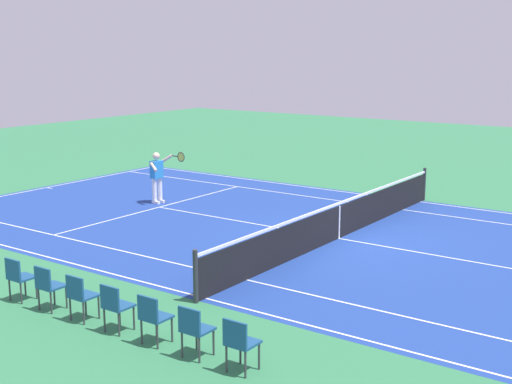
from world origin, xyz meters
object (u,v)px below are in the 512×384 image
(tennis_player_near, at_px, (158,175))
(spectator_chair_1, at_px, (194,328))
(tennis_net, at_px, (339,220))
(spectator_chair_4, at_px, (80,294))
(spectator_chair_3, at_px, (115,304))
(spectator_chair_0, at_px, (240,341))
(spectator_chair_5, at_px, (48,284))
(spectator_chair_6, at_px, (19,276))
(spectator_chair_2, at_px, (153,315))
(tennis_ball, at_px, (285,228))

(tennis_player_near, distance_m, spectator_chair_1, 11.75)
(tennis_net, distance_m, spectator_chair_4, 7.80)
(tennis_net, relative_size, spectator_chair_3, 13.30)
(spectator_chair_0, bearing_deg, tennis_net, -72.08)
(spectator_chair_4, bearing_deg, spectator_chair_0, 180.00)
(tennis_net, distance_m, spectator_chair_0, 8.11)
(spectator_chair_0, height_order, spectator_chair_5, same)
(spectator_chair_3, bearing_deg, spectator_chair_6, 0.00)
(spectator_chair_1, distance_m, spectator_chair_2, 0.90)
(tennis_ball, relative_size, spectator_chair_5, 0.08)
(tennis_player_near, bearing_deg, spectator_chair_6, 115.73)
(spectator_chair_4, distance_m, spectator_chair_5, 0.90)
(spectator_chair_1, bearing_deg, tennis_ball, -67.10)
(spectator_chair_2, height_order, spectator_chair_6, same)
(tennis_player_near, bearing_deg, spectator_chair_3, 129.11)
(tennis_net, xyz_separation_m, spectator_chair_3, (0.21, 7.72, 0.03))
(spectator_chair_3, relative_size, spectator_chair_4, 1.00)
(tennis_ball, height_order, spectator_chair_2, spectator_chair_2)
(spectator_chair_0, height_order, spectator_chair_2, same)
(tennis_net, relative_size, spectator_chair_2, 13.30)
(spectator_chair_1, height_order, spectator_chair_2, same)
(spectator_chair_1, bearing_deg, spectator_chair_4, 0.00)
(tennis_net, xyz_separation_m, spectator_chair_2, (-0.69, 7.72, 0.03))
(tennis_ball, distance_m, spectator_chair_1, 8.38)
(tennis_ball, bearing_deg, tennis_net, -179.62)
(spectator_chair_4, relative_size, spectator_chair_5, 1.00)
(spectator_chair_2, bearing_deg, spectator_chair_6, 0.00)
(tennis_ball, xyz_separation_m, spectator_chair_4, (-0.55, 7.71, 0.49))
(tennis_player_near, xyz_separation_m, spectator_chair_1, (-8.44, 8.17, -0.41))
(tennis_ball, bearing_deg, spectator_chair_6, 80.80)
(spectator_chair_1, relative_size, spectator_chair_6, 1.00)
(tennis_net, height_order, tennis_player_near, tennis_player_near)
(spectator_chair_2, relative_size, spectator_chair_4, 1.00)
(spectator_chair_1, bearing_deg, spectator_chair_0, 180.00)
(spectator_chair_3, bearing_deg, spectator_chair_1, 180.00)
(spectator_chair_4, height_order, spectator_chair_5, same)
(spectator_chair_0, bearing_deg, spectator_chair_5, 0.00)
(tennis_player_near, relative_size, spectator_chair_3, 1.93)
(tennis_ball, distance_m, spectator_chair_2, 8.08)
(tennis_net, height_order, tennis_ball, tennis_net)
(spectator_chair_0, distance_m, spectator_chair_1, 0.90)
(tennis_player_near, height_order, spectator_chair_1, tennis_player_near)
(tennis_net, xyz_separation_m, tennis_player_near, (6.85, -0.45, 0.44))
(spectator_chair_2, distance_m, spectator_chair_6, 3.60)
(spectator_chair_5, bearing_deg, spectator_chair_2, 180.00)
(tennis_player_near, relative_size, spectator_chair_0, 1.93)
(tennis_ball, bearing_deg, spectator_chair_4, 94.10)
(tennis_ball, bearing_deg, spectator_chair_3, 100.68)
(tennis_player_near, distance_m, spectator_chair_2, 11.12)
(spectator_chair_0, height_order, spectator_chair_1, same)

